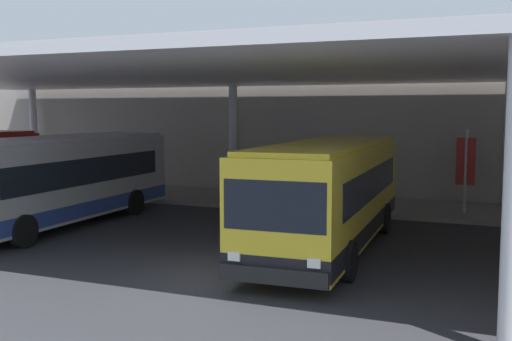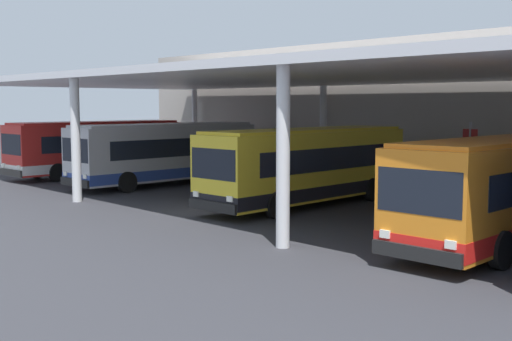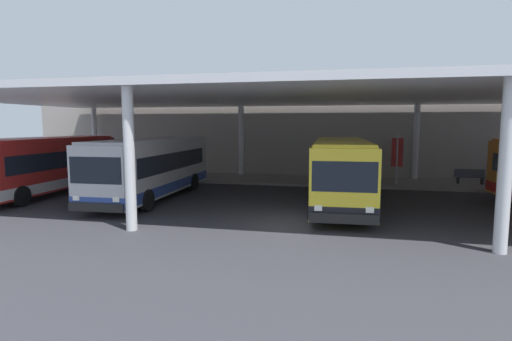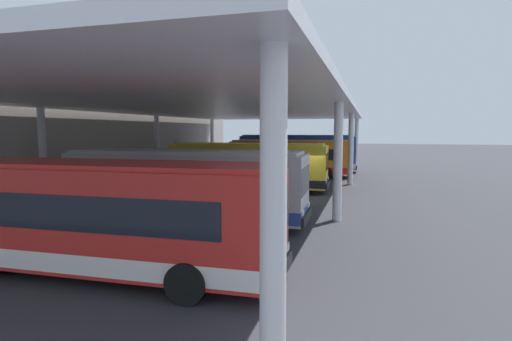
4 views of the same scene
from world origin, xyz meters
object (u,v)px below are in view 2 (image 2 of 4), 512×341
at_px(bus_second_bay, 166,153).
at_px(banner_sign, 470,153).
at_px(bus_far_bay, 509,188).
at_px(bus_middle_bay, 308,165).
at_px(bus_nearest_bay, 98,147).

distance_m(bus_second_bay, banner_sign, 14.97).
relative_size(bus_second_bay, bus_far_bay, 1.00).
bearing_deg(bus_middle_bay, bus_far_bay, -6.82).
bearing_deg(banner_sign, bus_nearest_bay, -158.96).
relative_size(bus_nearest_bay, bus_second_bay, 1.00).
height_order(bus_second_bay, bus_far_bay, same).
bearing_deg(bus_middle_bay, bus_nearest_bay, -178.21).
distance_m(bus_middle_bay, bus_far_bay, 9.16).
distance_m(bus_nearest_bay, banner_sign, 20.90).
xyz_separation_m(bus_middle_bay, bus_far_bay, (9.10, -1.09, 0.00)).
bearing_deg(bus_second_bay, bus_far_bay, -2.86).
bearing_deg(bus_far_bay, bus_nearest_bay, 178.67).
relative_size(bus_nearest_bay, banner_sign, 3.31).
xyz_separation_m(bus_nearest_bay, bus_middle_bay, (16.12, 0.50, 0.00)).
bearing_deg(bus_middle_bay, bus_second_bay, -179.15).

